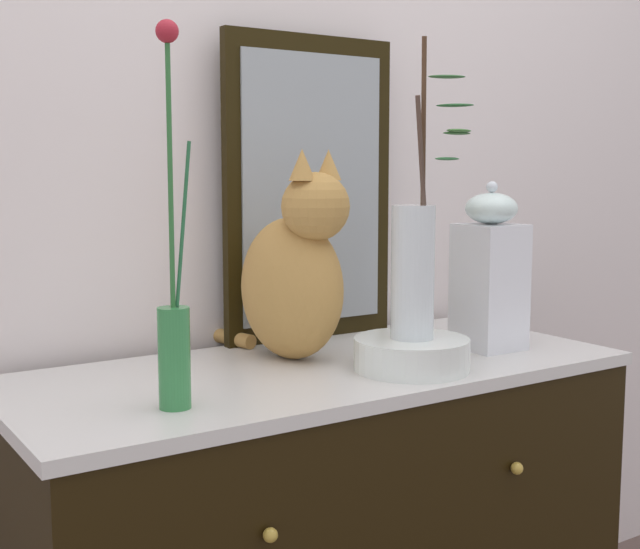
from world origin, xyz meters
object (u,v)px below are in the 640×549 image
object	(u,v)px
vase_glass_clear	(415,263)
jar_lidded_porcelain	(490,273)
cat_sitting	(295,273)
vase_slim_green	(174,319)
bowl_porcelain	(412,354)
mirror_leaning	(310,189)

from	to	relation	value
vase_glass_clear	jar_lidded_porcelain	distance (m)	0.27
vase_glass_clear	cat_sitting	bearing A→B (deg)	124.35
cat_sitting	jar_lidded_porcelain	size ratio (longest dim) A/B	1.32
cat_sitting	vase_glass_clear	world-z (taller)	vase_glass_clear
vase_slim_green	jar_lidded_porcelain	world-z (taller)	vase_slim_green
bowl_porcelain	vase_glass_clear	size ratio (longest dim) A/B	0.40
cat_sitting	jar_lidded_porcelain	distance (m)	0.43
mirror_leaning	cat_sitting	xyz separation A→B (m)	(-0.15, -0.17, -0.16)
mirror_leaning	vase_glass_clear	size ratio (longest dim) A/B	1.21
cat_sitting	mirror_leaning	bearing A→B (deg)	49.38
cat_sitting	vase_slim_green	distance (m)	0.40
mirror_leaning	cat_sitting	world-z (taller)	mirror_leaning
cat_sitting	vase_glass_clear	xyz separation A→B (m)	(0.14, -0.21, 0.03)
cat_sitting	vase_slim_green	world-z (taller)	vase_slim_green
mirror_leaning	jar_lidded_porcelain	bearing A→B (deg)	-50.55
cat_sitting	bowl_porcelain	world-z (taller)	cat_sitting
vase_glass_clear	mirror_leaning	bearing A→B (deg)	89.04
bowl_porcelain	vase_glass_clear	distance (m)	0.18
mirror_leaning	vase_glass_clear	xyz separation A→B (m)	(-0.01, -0.38, -0.13)
vase_slim_green	vase_glass_clear	world-z (taller)	vase_glass_clear
mirror_leaning	vase_glass_clear	bearing A→B (deg)	-90.96
cat_sitting	jar_lidded_porcelain	world-z (taller)	cat_sitting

